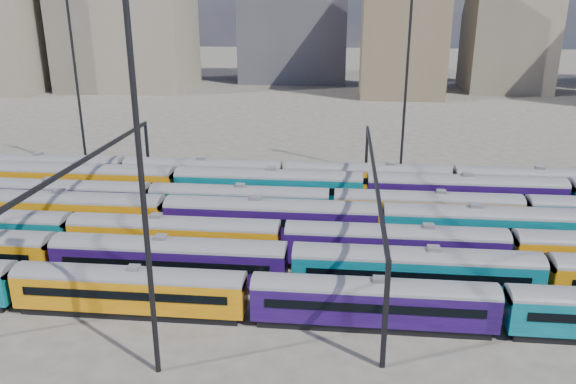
# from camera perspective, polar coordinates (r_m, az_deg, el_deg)

# --- Properties ---
(ground) EXTENTS (500.00, 500.00, 0.00)m
(ground) POSITION_cam_1_polar(r_m,az_deg,el_deg) (58.18, -1.52, -5.04)
(ground) COLOR #47433C
(ground) RESTS_ON ground
(rake_0) EXTENTS (93.96, 2.76, 4.62)m
(rake_0) POSITION_cam_1_polar(r_m,az_deg,el_deg) (46.24, -15.79, -9.14)
(rake_0) COLOR black
(rake_0) RESTS_ON ground
(rake_1) EXTENTS (145.50, 3.04, 5.12)m
(rake_1) POSITION_cam_1_polar(r_m,az_deg,el_deg) (49.77, -11.96, -6.39)
(rake_1) COLOR black
(rake_1) RESTS_ON ground
(rake_2) EXTENTS (102.45, 3.00, 5.05)m
(rake_2) POSITION_cam_1_polar(r_m,az_deg,el_deg) (52.37, 10.78, -5.04)
(rake_2) COLOR black
(rake_2) RESTS_ON ground
(rake_3) EXTENTS (109.79, 3.21, 5.42)m
(rake_3) POSITION_cam_1_polar(r_m,az_deg,el_deg) (57.11, -1.78, -2.41)
(rake_3) COLOR black
(rake_3) RESTS_ON ground
(rake_4) EXTENTS (101.31, 2.97, 5.00)m
(rake_4) POSITION_cam_1_polar(r_m,az_deg,el_deg) (62.10, 13.89, -1.42)
(rake_4) COLOR black
(rake_4) RESTS_ON ground
(rake_5) EXTENTS (135.71, 3.31, 5.58)m
(rake_5) POSITION_cam_1_polar(r_m,az_deg,el_deg) (66.10, 7.83, 0.50)
(rake_5) COLOR black
(rake_5) RESTS_ON ground
(rake_6) EXTENTS (104.13, 3.05, 5.14)m
(rake_6) POSITION_cam_1_polar(r_m,az_deg,el_deg) (70.95, 8.00, 1.58)
(rake_6) COLOR black
(rake_6) RESTS_ON ground
(gantry_1) EXTENTS (0.35, 40.35, 8.03)m
(gantry_1) POSITION_cam_1_polar(r_m,az_deg,el_deg) (61.52, -20.40, 1.83)
(gantry_1) COLOR black
(gantry_1) RESTS_ON ground
(gantry_2) EXTENTS (0.35, 40.35, 8.03)m
(gantry_2) POSITION_cam_1_polar(r_m,az_deg,el_deg) (55.44, 8.73, 1.02)
(gantry_2) COLOR black
(gantry_2) RESTS_ON ground
(mast_1) EXTENTS (1.40, 0.50, 25.60)m
(mast_1) POSITION_cam_1_polar(r_m,az_deg,el_deg) (83.88, -20.76, 11.12)
(mast_1) COLOR black
(mast_1) RESTS_ON ground
(mast_2) EXTENTS (1.40, 0.50, 25.60)m
(mast_2) POSITION_cam_1_polar(r_m,az_deg,el_deg) (34.32, -14.72, 1.95)
(mast_2) COLOR black
(mast_2) RESTS_ON ground
(mast_3) EXTENTS (1.40, 0.50, 25.60)m
(mast_3) POSITION_cam_1_polar(r_m,az_deg,el_deg) (77.76, 11.96, 11.40)
(mast_3) COLOR black
(mast_3) RESTS_ON ground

